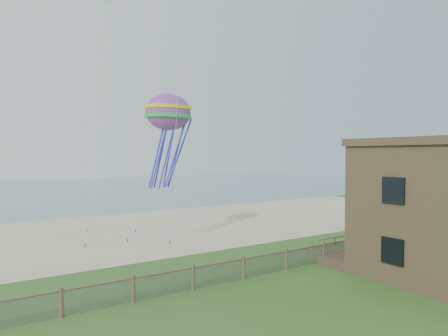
# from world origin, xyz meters

# --- Properties ---
(ground) EXTENTS (160.00, 160.00, 0.00)m
(ground) POSITION_xyz_m (0.00, 0.00, 0.00)
(ground) COLOR #32561D
(ground) RESTS_ON ground
(sand_beach) EXTENTS (72.00, 20.00, 0.02)m
(sand_beach) POSITION_xyz_m (0.00, 22.00, 0.00)
(sand_beach) COLOR #C0AE8B
(sand_beach) RESTS_ON ground
(ocean) EXTENTS (160.00, 68.00, 0.02)m
(ocean) POSITION_xyz_m (0.00, 66.00, 0.00)
(ocean) COLOR slate
(ocean) RESTS_ON ground
(chainlink_fence) EXTENTS (36.20, 0.20, 1.25)m
(chainlink_fence) POSITION_xyz_m (0.00, 6.00, 0.55)
(chainlink_fence) COLOR brown
(chainlink_fence) RESTS_ON ground
(motel_deck) EXTENTS (15.00, 2.00, 0.50)m
(motel_deck) POSITION_xyz_m (13.00, 5.00, 0.25)
(motel_deck) COLOR brown
(motel_deck) RESTS_ON ground
(picnic_table) EXTENTS (2.13, 1.90, 0.74)m
(picnic_table) POSITION_xyz_m (7.23, 2.95, 0.37)
(picnic_table) COLOR brown
(picnic_table) RESTS_ON ground
(octopus_kite) EXTENTS (4.14, 3.59, 7.14)m
(octopus_kite) POSITION_xyz_m (-0.04, 14.99, 7.71)
(octopus_kite) COLOR #FA2769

